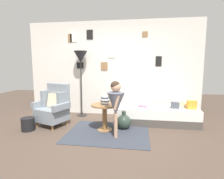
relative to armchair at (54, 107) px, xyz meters
The scene contains 15 objects.
ground_plane 1.50m from the armchair, 32.88° to the right, with size 12.00×12.00×0.00m, color #4C3D33.
gallery_wall 1.89m from the armchair, 44.34° to the left, with size 4.80×0.12×2.60m.
rug 1.45m from the armchair, 13.52° to the right, with size 1.68×1.36×0.01m, color #333842.
armchair is the anchor object (origin of this frame).
daybed 2.47m from the armchair, 12.54° to the left, with size 1.90×0.81×0.40m.
pillow_head 3.20m from the armchair, ahead, with size 0.20×0.12×0.20m, color orange.
pillow_mid 3.05m from the armchair, 11.23° to the left, with size 0.20×0.12×0.15m, color beige.
pillow_back 2.84m from the armchair, ahead, with size 0.19×0.12×0.14m, color #474C56.
side_table 1.26m from the armchair, ahead, with size 0.59×0.59×0.58m.
vase_striped 1.29m from the armchair, ahead, with size 0.19×0.19×0.25m.
floor_lamp 1.45m from the armchair, 65.90° to the left, with size 0.36×0.36×1.78m.
person_child 1.63m from the armchair, 18.08° to the right, with size 0.34×0.34×1.11m.
book_on_daybed 2.11m from the armchair, 12.50° to the left, with size 0.22×0.16×0.03m, color gray.
demijohn_near 1.67m from the armchair, ahead, with size 0.32×0.32×0.41m.
magazine_basket 0.66m from the armchair, 132.06° to the right, with size 0.28×0.28×0.28m, color black.
Camera 1 is at (0.79, -3.14, 1.43)m, focal length 29.22 mm.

